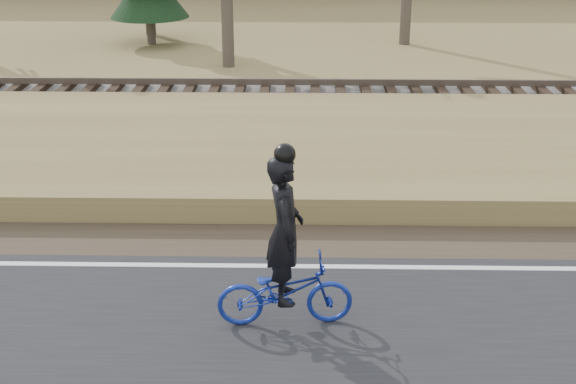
{
  "coord_description": "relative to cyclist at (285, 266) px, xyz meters",
  "views": [
    {
      "loc": [
        -0.27,
        -10.14,
        5.36
      ],
      "look_at": [
        -0.49,
        0.5,
        1.1
      ],
      "focal_mm": 50.0,
      "sensor_mm": 36.0,
      "label": 1
    }
  ],
  "objects": [
    {
      "name": "ballast",
      "position": [
        0.49,
        9.35,
        -0.63
      ],
      "size": [
        120.0,
        3.0,
        0.45
      ],
      "primitive_type": "cube",
      "color": "slate",
      "rests_on": "ground"
    },
    {
      "name": "cyclist",
      "position": [
        0.0,
        0.0,
        0.0
      ],
      "size": [
        1.74,
        0.74,
        2.38
      ],
      "rotation": [
        0.0,
        0.0,
        1.66
      ],
      "color": "navy",
      "rests_on": "road"
    },
    {
      "name": "edge_line",
      "position": [
        0.49,
        1.55,
        -0.79
      ],
      "size": [
        120.0,
        0.12,
        0.01
      ],
      "primitive_type": "cube",
      "color": "silver",
      "rests_on": "road"
    },
    {
      "name": "embankment",
      "position": [
        0.49,
        5.55,
        -0.64
      ],
      "size": [
        120.0,
        5.0,
        0.44
      ],
      "primitive_type": "cube",
      "color": "olive",
      "rests_on": "ground"
    },
    {
      "name": "shoulder",
      "position": [
        0.49,
        2.55,
        -0.84
      ],
      "size": [
        120.0,
        1.6,
        0.04
      ],
      "primitive_type": "cube",
      "color": "#473A2B",
      "rests_on": "ground"
    },
    {
      "name": "railroad",
      "position": [
        0.49,
        9.35,
        -0.33
      ],
      "size": [
        120.0,
        2.4,
        0.29
      ],
      "color": "black",
      "rests_on": "ballast"
    },
    {
      "name": "ground",
      "position": [
        0.49,
        1.35,
        -0.86
      ],
      "size": [
        120.0,
        120.0,
        0.0
      ],
      "primitive_type": "plane",
      "color": "olive",
      "rests_on": "ground"
    },
    {
      "name": "road",
      "position": [
        0.49,
        -1.15,
        -0.83
      ],
      "size": [
        120.0,
        6.0,
        0.06
      ],
      "primitive_type": "cube",
      "color": "black",
      "rests_on": "ground"
    }
  ]
}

